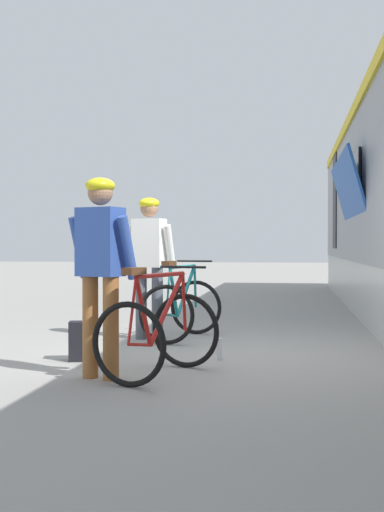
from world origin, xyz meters
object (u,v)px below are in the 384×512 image
bicycle_near_red (159,332)px  bicycle_far_teal (182,307)px  water_bottle_near_the_bikes (219,349)px  cyclist_far_in_white (149,255)px  backpack_on_platform (83,341)px  cyclist_near_in_blue (101,259)px

bicycle_near_red → bicycle_far_teal: same height
bicycle_near_red → water_bottle_near_the_bikes: size_ratio=5.61×
bicycle_far_teal → cyclist_far_in_white: bearing=-168.4°
bicycle_near_red → backpack_on_platform: (-0.92, 0.72, -0.20)m
cyclist_far_in_white → bicycle_near_red: bearing=-76.3°
cyclist_near_in_blue → water_bottle_near_the_bikes: bearing=50.9°
cyclist_far_in_white → water_bottle_near_the_bikes: size_ratio=7.97×
bicycle_far_teal → backpack_on_platform: bicycle_far_teal is taller
cyclist_near_in_blue → bicycle_near_red: cyclist_near_in_blue is taller
cyclist_far_in_white → bicycle_far_teal: 0.77m
cyclist_near_in_blue → water_bottle_near_the_bikes: size_ratio=7.97×
water_bottle_near_the_bikes → cyclist_near_in_blue: bearing=-129.1°
cyclist_near_in_blue → bicycle_near_red: bearing=18.0°
cyclist_near_in_blue → water_bottle_near_the_bikes: (0.93, 1.14, -0.94)m
cyclist_near_in_blue → backpack_on_platform: 1.30m
bicycle_near_red → bicycle_far_teal: (-0.18, 2.44, 0.00)m
bicycle_far_teal → cyclist_near_in_blue: bearing=-96.7°
bicycle_near_red → bicycle_far_teal: bearing=94.2°
cyclist_near_in_blue → water_bottle_near_the_bikes: 1.74m
backpack_on_platform → bicycle_near_red: bearing=-50.7°
backpack_on_platform → cyclist_far_in_white: bearing=65.7°
cyclist_far_in_white → water_bottle_near_the_bikes: cyclist_far_in_white is taller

